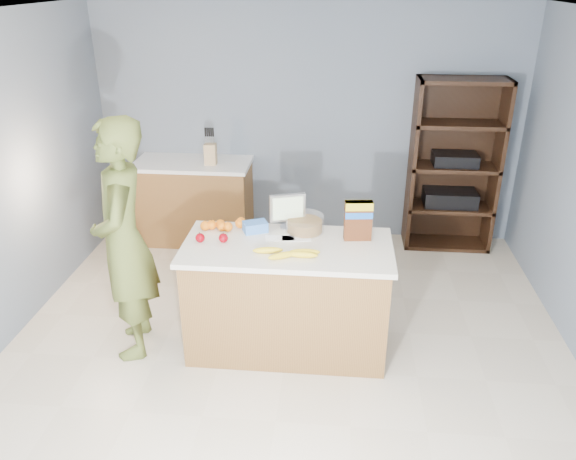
# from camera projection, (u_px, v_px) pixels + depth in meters

# --- Properties ---
(floor) EXTENTS (4.50, 5.00, 0.02)m
(floor) POSITION_uv_depth(u_px,v_px,m) (284.00, 369.00, 4.26)
(floor) COLOR beige
(floor) RESTS_ON ground
(walls) EXTENTS (4.52, 5.02, 2.51)m
(walls) POSITION_uv_depth(u_px,v_px,m) (283.00, 160.00, 3.57)
(walls) COLOR slate
(walls) RESTS_ON ground
(counter_peninsula) EXTENTS (1.56, 0.76, 0.90)m
(counter_peninsula) POSITION_uv_depth(u_px,v_px,m) (287.00, 301.00, 4.36)
(counter_peninsula) COLOR brown
(counter_peninsula) RESTS_ON ground
(back_cabinet) EXTENTS (1.24, 0.62, 0.90)m
(back_cabinet) POSITION_uv_depth(u_px,v_px,m) (195.00, 201.00, 6.16)
(back_cabinet) COLOR brown
(back_cabinet) RESTS_ON ground
(shelving_unit) EXTENTS (0.90, 0.40, 1.80)m
(shelving_unit) POSITION_uv_depth(u_px,v_px,m) (453.00, 168.00, 5.89)
(shelving_unit) COLOR black
(shelving_unit) RESTS_ON ground
(person) EXTENTS (0.61, 0.77, 1.86)m
(person) POSITION_uv_depth(u_px,v_px,m) (124.00, 241.00, 4.14)
(person) COLOR #556027
(person) RESTS_ON ground
(knife_block) EXTENTS (0.12, 0.10, 0.31)m
(knife_block) POSITION_uv_depth(u_px,v_px,m) (210.00, 153.00, 5.84)
(knife_block) COLOR tan
(knife_block) RESTS_ON back_cabinet
(envelopes) EXTENTS (0.36, 0.15, 0.00)m
(envelopes) POSITION_uv_depth(u_px,v_px,m) (288.00, 238.00, 4.26)
(envelopes) COLOR white
(envelopes) RESTS_ON counter_peninsula
(bananas) EXTENTS (0.49, 0.18, 0.05)m
(bananas) POSITION_uv_depth(u_px,v_px,m) (289.00, 253.00, 3.98)
(bananas) COLOR yellow
(bananas) RESTS_ON counter_peninsula
(apples) EXTENTS (0.24, 0.31, 0.07)m
(apples) POSITION_uv_depth(u_px,v_px,m) (212.00, 234.00, 4.25)
(apples) COLOR #82010B
(apples) RESTS_ON counter_peninsula
(oranges) EXTENTS (0.34, 0.18, 0.08)m
(oranges) POSITION_uv_depth(u_px,v_px,m) (224.00, 225.00, 4.39)
(oranges) COLOR orange
(oranges) RESTS_ON counter_peninsula
(blue_carton) EXTENTS (0.21, 0.18, 0.08)m
(blue_carton) POSITION_uv_depth(u_px,v_px,m) (255.00, 227.00, 4.35)
(blue_carton) COLOR blue
(blue_carton) RESTS_ON counter_peninsula
(salad_bowl) EXTENTS (0.30, 0.30, 0.13)m
(salad_bowl) POSITION_uv_depth(u_px,v_px,m) (305.00, 224.00, 4.35)
(salad_bowl) COLOR #267219
(salad_bowl) RESTS_ON counter_peninsula
(tv) EXTENTS (0.28, 0.12, 0.28)m
(tv) POSITION_uv_depth(u_px,v_px,m) (288.00, 209.00, 4.37)
(tv) COLOR silver
(tv) RESTS_ON counter_peninsula
(cereal_box) EXTENTS (0.21, 0.10, 0.31)m
(cereal_box) POSITION_uv_depth(u_px,v_px,m) (358.00, 218.00, 4.17)
(cereal_box) COLOR #592B14
(cereal_box) RESTS_ON counter_peninsula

